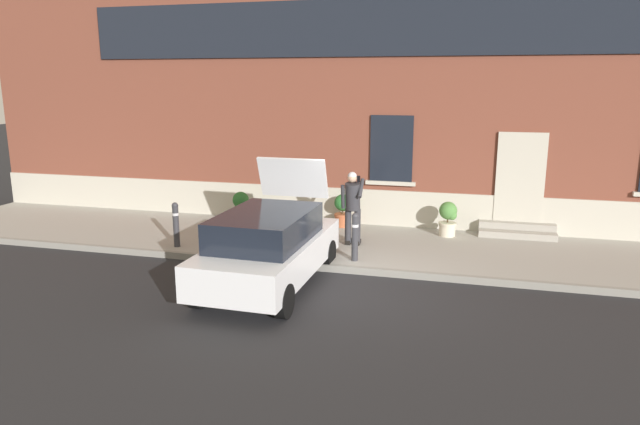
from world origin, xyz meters
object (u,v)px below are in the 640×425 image
Objects in this scene: hatchback_car_white at (269,246)px; planter_olive at (241,207)px; person_on_phone at (353,203)px; bollard_near_person at (355,235)px; bollard_far_left at (176,223)px; planter_terracotta at (343,209)px; planter_cream at (448,218)px.

hatchback_car_white is 4.60m from planter_olive.
hatchback_car_white is 2.93m from person_on_phone.
bollard_near_person is 4.20m from bollard_far_left.
hatchback_car_white is 2.35× the size of person_on_phone.
person_on_phone is at bearing -70.47° from planter_terracotta.
hatchback_car_white reaches higher than planter_cream.
person_on_phone is 2.03× the size of planter_terracotta.
hatchback_car_white is 4.78× the size of planter_terracotta.
planter_terracotta is at bearing 83.65° from hatchback_car_white.
bollard_near_person reaches higher than planter_cream.
hatchback_car_white is 3.93× the size of bollard_far_left.
hatchback_car_white reaches higher than planter_olive.
bollard_near_person is at bearing 48.49° from hatchback_car_white.
planter_terracotta is at bearing 124.32° from person_on_phone.
hatchback_car_white is 3.22m from bollard_far_left.
planter_terracotta is at bearing 40.50° from bollard_far_left.
bollard_near_person is 3.14m from planter_cream.
planter_cream is (2.12, 1.41, -0.54)m from person_on_phone.
planter_cream is at bearing 48.43° from person_on_phone.
planter_terracotta is at bearing 107.44° from bollard_near_person.
bollard_far_left is 6.55m from planter_cream.
person_on_phone is 2.03× the size of planter_olive.
planter_olive is 1.00× the size of planter_cream.
person_on_phone is 2.60m from planter_cream.
bollard_near_person and bollard_far_left have the same top height.
bollard_far_left is 4.36m from planter_terracotta.
hatchback_car_white is 4.41m from planter_terracotta.
planter_cream is at bearing 52.04° from hatchback_car_white.
person_on_phone is at bearing 104.28° from bollard_near_person.
planter_olive is (-3.61, 2.47, -0.11)m from bollard_near_person.
planter_cream is at bearing 54.38° from bollard_near_person.
bollard_near_person is (1.38, 1.56, -0.09)m from hatchback_car_white.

